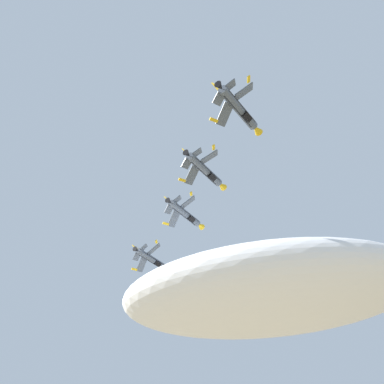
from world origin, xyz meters
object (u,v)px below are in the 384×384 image
at_px(fighter_jet_left_wing, 185,214).
at_px(fighter_jet_lead, 152,259).
at_px(fighter_jet_left_outer, 239,109).
at_px(fighter_jet_right_wing, 205,171).

bearing_deg(fighter_jet_left_wing, fighter_jet_lead, 146.34).
bearing_deg(fighter_jet_lead, fighter_jet_left_outer, -41.14).
distance_m(fighter_jet_lead, fighter_jet_left_outer, 65.80).
xyz_separation_m(fighter_jet_lead, fighter_jet_left_outer, (38.63, -53.26, 0.59)).
height_order(fighter_jet_lead, fighter_jet_left_outer, fighter_jet_left_outer).
bearing_deg(fighter_jet_left_outer, fighter_jet_left_wing, 135.09).
bearing_deg(fighter_jet_left_wing, fighter_jet_right_wing, -46.53).
distance_m(fighter_jet_left_wing, fighter_jet_right_wing, 22.05).
height_order(fighter_jet_left_wing, fighter_jet_right_wing, fighter_jet_left_wing).
distance_m(fighter_jet_lead, fighter_jet_right_wing, 43.92).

